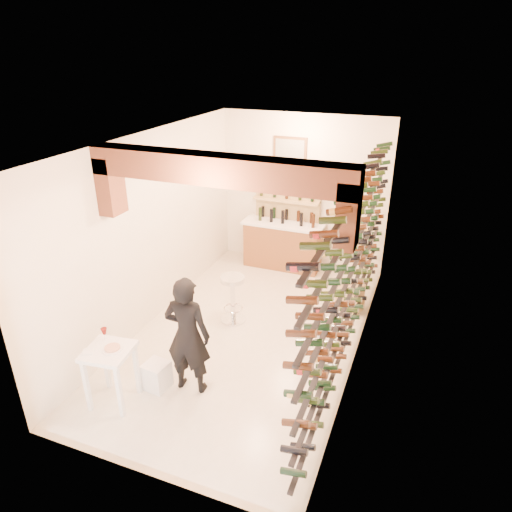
{
  "coord_description": "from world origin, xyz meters",
  "views": [
    {
      "loc": [
        2.44,
        -5.99,
        4.41
      ],
      "look_at": [
        0.0,
        0.3,
        1.3
      ],
      "focal_mm": 32.39,
      "sensor_mm": 36.0,
      "label": 1
    }
  ],
  "objects_px": {
    "person": "(188,335)",
    "chrome_barstool": "(233,295)",
    "back_counter": "(283,244)",
    "wine_rack": "(348,265)",
    "white_stool": "(157,375)",
    "tasting_table": "(109,359)",
    "crate_lower": "(350,302)"
  },
  "relations": [
    {
      "from": "person",
      "to": "crate_lower",
      "type": "relative_size",
      "value": 3.89
    },
    {
      "from": "tasting_table",
      "to": "crate_lower",
      "type": "xyz_separation_m",
      "value": [
        2.5,
        3.54,
        -0.56
      ]
    },
    {
      "from": "wine_rack",
      "to": "crate_lower",
      "type": "height_order",
      "value": "wine_rack"
    },
    {
      "from": "back_counter",
      "to": "wine_rack",
      "type": "bearing_deg",
      "value": -55.34
    },
    {
      "from": "wine_rack",
      "to": "chrome_barstool",
      "type": "distance_m",
      "value": 2.24
    },
    {
      "from": "white_stool",
      "to": "crate_lower",
      "type": "xyz_separation_m",
      "value": [
        2.11,
        3.1,
        -0.06
      ]
    },
    {
      "from": "back_counter",
      "to": "tasting_table",
      "type": "height_order",
      "value": "back_counter"
    },
    {
      "from": "back_counter",
      "to": "person",
      "type": "relative_size",
      "value": 0.98
    },
    {
      "from": "chrome_barstool",
      "to": "wine_rack",
      "type": "bearing_deg",
      "value": -8.22
    },
    {
      "from": "chrome_barstool",
      "to": "crate_lower",
      "type": "xyz_separation_m",
      "value": [
        1.82,
        1.12,
        -0.36
      ]
    },
    {
      "from": "back_counter",
      "to": "tasting_table",
      "type": "bearing_deg",
      "value": -99.47
    },
    {
      "from": "back_counter",
      "to": "crate_lower",
      "type": "height_order",
      "value": "back_counter"
    },
    {
      "from": "white_stool",
      "to": "crate_lower",
      "type": "height_order",
      "value": "white_stool"
    },
    {
      "from": "person",
      "to": "crate_lower",
      "type": "height_order",
      "value": "person"
    },
    {
      "from": "person",
      "to": "chrome_barstool",
      "type": "relative_size",
      "value": 2.03
    },
    {
      "from": "back_counter",
      "to": "person",
      "type": "bearing_deg",
      "value": -89.65
    },
    {
      "from": "tasting_table",
      "to": "crate_lower",
      "type": "distance_m",
      "value": 4.37
    },
    {
      "from": "back_counter",
      "to": "white_stool",
      "type": "bearing_deg",
      "value": -95.43
    },
    {
      "from": "person",
      "to": "chrome_barstool",
      "type": "distance_m",
      "value": 1.85
    },
    {
      "from": "tasting_table",
      "to": "person",
      "type": "xyz_separation_m",
      "value": [
        0.82,
        0.61,
        0.18
      ]
    },
    {
      "from": "back_counter",
      "to": "white_stool",
      "type": "height_order",
      "value": "back_counter"
    },
    {
      "from": "tasting_table",
      "to": "white_stool",
      "type": "bearing_deg",
      "value": 41.71
    },
    {
      "from": "chrome_barstool",
      "to": "crate_lower",
      "type": "height_order",
      "value": "chrome_barstool"
    },
    {
      "from": "white_stool",
      "to": "person",
      "type": "height_order",
      "value": "person"
    },
    {
      "from": "wine_rack",
      "to": "white_stool",
      "type": "xyz_separation_m",
      "value": [
        -2.24,
        -1.69,
        -1.35
      ]
    },
    {
      "from": "tasting_table",
      "to": "person",
      "type": "distance_m",
      "value": 1.04
    },
    {
      "from": "back_counter",
      "to": "person",
      "type": "xyz_separation_m",
      "value": [
        0.03,
        -4.17,
        0.33
      ]
    },
    {
      "from": "wine_rack",
      "to": "crate_lower",
      "type": "relative_size",
      "value": 12.8
    },
    {
      "from": "white_stool",
      "to": "back_counter",
      "type": "bearing_deg",
      "value": 84.57
    },
    {
      "from": "wine_rack",
      "to": "back_counter",
      "type": "relative_size",
      "value": 3.35
    },
    {
      "from": "tasting_table",
      "to": "crate_lower",
      "type": "height_order",
      "value": "tasting_table"
    },
    {
      "from": "person",
      "to": "chrome_barstool",
      "type": "height_order",
      "value": "person"
    }
  ]
}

